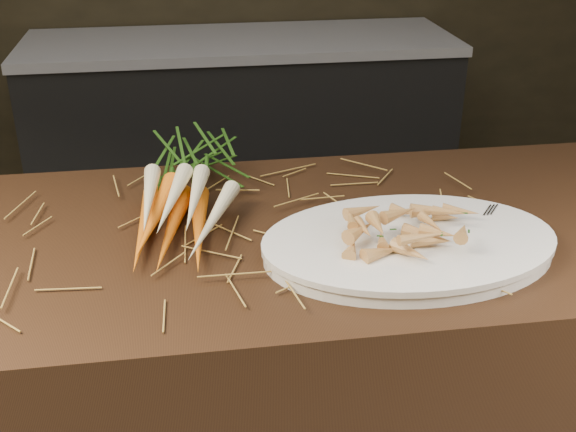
# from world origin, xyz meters

# --- Properties ---
(main_counter) EXTENTS (2.40, 0.70, 0.90)m
(main_counter) POSITION_xyz_m (0.00, 0.30, 0.45)
(main_counter) COLOR black
(main_counter) RESTS_ON ground
(back_counter) EXTENTS (1.82, 0.62, 0.84)m
(back_counter) POSITION_xyz_m (0.30, 2.18, 0.42)
(back_counter) COLOR black
(back_counter) RESTS_ON ground
(straw_bedding) EXTENTS (1.40, 0.60, 0.02)m
(straw_bedding) POSITION_xyz_m (0.00, 0.30, 0.91)
(straw_bedding) COLOR olive
(straw_bedding) RESTS_ON main_counter
(root_veg_bunch) EXTENTS (0.23, 0.58, 0.10)m
(root_veg_bunch) POSITION_xyz_m (0.03, 0.45, 0.95)
(root_veg_bunch) COLOR #CE5401
(root_veg_bunch) RESTS_ON main_counter
(serving_platter) EXTENTS (0.52, 0.36, 0.03)m
(serving_platter) POSITION_xyz_m (0.42, 0.18, 0.91)
(serving_platter) COLOR white
(serving_platter) RESTS_ON main_counter
(roasted_veg_heap) EXTENTS (0.26, 0.19, 0.06)m
(roasted_veg_heap) POSITION_xyz_m (0.42, 0.18, 0.96)
(roasted_veg_heap) COLOR #9F6830
(roasted_veg_heap) RESTS_ON serving_platter
(serving_fork) EXTENTS (0.13, 0.16, 0.00)m
(serving_fork) POSITION_xyz_m (0.60, 0.16, 0.93)
(serving_fork) COLOR silver
(serving_fork) RESTS_ON serving_platter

